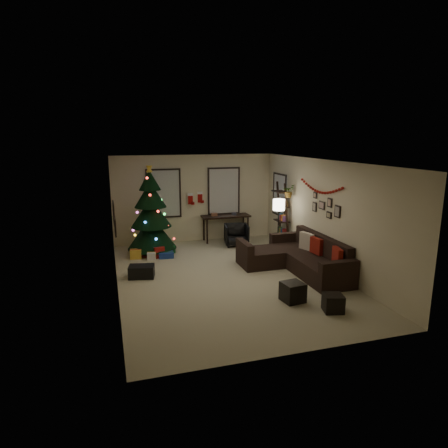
{
  "coord_description": "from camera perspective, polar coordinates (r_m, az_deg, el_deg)",
  "views": [
    {
      "loc": [
        -2.59,
        -8.39,
        3.25
      ],
      "look_at": [
        0.1,
        0.6,
        1.15
      ],
      "focal_mm": 31.58,
      "sensor_mm": 36.0,
      "label": 1
    }
  ],
  "objects": [
    {
      "name": "window_back_left",
      "position": [
        12.1,
        -8.73,
        4.38
      ],
      "size": [
        1.05,
        0.06,
        1.5
      ],
      "color": "#728CB2",
      "rests_on": "wall_back"
    },
    {
      "name": "gallery",
      "position": [
        9.89,
        14.5,
        2.43
      ],
      "size": [
        0.03,
        1.25,
        0.54
      ],
      "color": "black",
      "rests_on": "wall_right"
    },
    {
      "name": "pillow_red_b",
      "position": [
        9.85,
        13.23,
        -3.1
      ],
      "size": [
        0.15,
        0.41,
        0.4
      ],
      "primitive_type": "cube",
      "rotation": [
        0.0,
        0.0,
        0.12
      ],
      "color": "maroon",
      "rests_on": "sofa"
    },
    {
      "name": "ottoman_near",
      "position": [
        8.13,
        9.92,
        -9.67
      ],
      "size": [
        0.46,
        0.46,
        0.39
      ],
      "primitive_type": "cube",
      "rotation": [
        0.0,
        0.0,
        0.13
      ],
      "color": "black",
      "rests_on": "floor"
    },
    {
      "name": "ottoman_far",
      "position": [
        7.86,
        15.52,
        -10.97
      ],
      "size": [
        0.44,
        0.44,
        0.34
      ],
      "primitive_type": "cube",
      "rotation": [
        0.0,
        0.0,
        -0.26
      ],
      "color": "black",
      "rests_on": "floor"
    },
    {
      "name": "window_right_wall",
      "position": [
        12.18,
        8.09,
        4.22
      ],
      "size": [
        0.06,
        0.9,
        1.3
      ],
      "color": "#728CB2",
      "rests_on": "wall_right"
    },
    {
      "name": "desk",
      "position": [
        12.4,
        0.26,
        0.83
      ],
      "size": [
        1.51,
        0.54,
        0.82
      ],
      "color": "black",
      "rests_on": "floor"
    },
    {
      "name": "ceiling",
      "position": [
        8.8,
        0.5,
        9.03
      ],
      "size": [
        7.0,
        7.0,
        0.0
      ],
      "primitive_type": "plane",
      "rotation": [
        3.14,
        0.0,
        0.0
      ],
      "color": "white",
      "rests_on": "floor"
    },
    {
      "name": "wall_right",
      "position": [
        10.0,
        14.31,
        1.26
      ],
      "size": [
        0.0,
        7.0,
        7.0
      ],
      "primitive_type": "plane",
      "rotation": [
        1.57,
        0.0,
        -1.57
      ],
      "color": "beige",
      "rests_on": "floor"
    },
    {
      "name": "art_abstract",
      "position": [
        8.2,
        -15.48,
        -0.33
      ],
      "size": [
        0.04,
        0.45,
        0.35
      ],
      "color": "black",
      "rests_on": "wall_left"
    },
    {
      "name": "garland",
      "position": [
        10.02,
        13.76,
        5.15
      ],
      "size": [
        0.08,
        1.9,
        0.3
      ],
      "primitive_type": null,
      "color": "#A5140C",
      "rests_on": "wall_right"
    },
    {
      "name": "window_back_right",
      "position": [
        12.5,
        -0.04,
        4.79
      ],
      "size": [
        1.05,
        0.06,
        1.5
      ],
      "color": "#728CB2",
      "rests_on": "wall_back"
    },
    {
      "name": "wall_left",
      "position": [
        8.61,
        -15.63,
        -0.62
      ],
      "size": [
        0.0,
        7.0,
        7.0
      ],
      "primitive_type": "plane",
      "rotation": [
        1.57,
        0.0,
        1.57
      ],
      "color": "beige",
      "rests_on": "floor"
    },
    {
      "name": "bookshelf",
      "position": [
        11.69,
        8.43,
        1.1
      ],
      "size": [
        0.3,
        0.57,
        1.95
      ],
      "color": "black",
      "rests_on": "floor"
    },
    {
      "name": "floor_lamp",
      "position": [
        11.04,
        7.93,
        2.26
      ],
      "size": [
        0.33,
        0.33,
        1.55
      ],
      "rotation": [
        0.0,
        0.0,
        -0.03
      ],
      "color": "black",
      "rests_on": "floor"
    },
    {
      "name": "stocking_right",
      "position": [
        12.34,
        -3.46,
        3.93
      ],
      "size": [
        0.2,
        0.05,
        0.36
      ],
      "color": "#990F0C",
      "rests_on": "wall_back"
    },
    {
      "name": "desk_chair",
      "position": [
        11.93,
        1.81,
        -1.57
      ],
      "size": [
        0.75,
        0.72,
        0.66
      ],
      "primitive_type": "imported",
      "rotation": [
        0.0,
        0.0,
        -0.2
      ],
      "color": "black",
      "rests_on": "floor"
    },
    {
      "name": "presents",
      "position": [
        11.02,
        -9.63,
        -4.11
      ],
      "size": [
        1.23,
        0.7,
        0.3
      ],
      "rotation": [
        0.0,
        0.0,
        -0.26
      ],
      "color": "navy",
      "rests_on": "floor"
    },
    {
      "name": "pillow_cream",
      "position": [
        10.23,
        11.99,
        -2.52
      ],
      "size": [
        0.27,
        0.47,
        0.45
      ],
      "primitive_type": "cube",
      "rotation": [
        0.0,
        0.0,
        0.34
      ],
      "color": "beige",
      "rests_on": "sofa"
    },
    {
      "name": "potted_plant",
      "position": [
        11.23,
        9.36,
        5.01
      ],
      "size": [
        0.55,
        0.54,
        0.47
      ],
      "primitive_type": "imported",
      "rotation": [
        0.0,
        0.0,
        0.62
      ],
      "color": "#4C4C4C",
      "rests_on": "bookshelf"
    },
    {
      "name": "art_map",
      "position": [
        9.25,
        -15.68,
        1.53
      ],
      "size": [
        0.04,
        0.6,
        0.5
      ],
      "color": "black",
      "rests_on": "wall_left"
    },
    {
      "name": "christmas_tree",
      "position": [
        11.23,
        -10.51,
        1.14
      ],
      "size": [
        1.38,
        1.38,
        2.56
      ],
      "rotation": [
        0.0,
        0.0,
        0.42
      ],
      "color": "black",
      "rests_on": "floor"
    },
    {
      "name": "stocking_left",
      "position": [
        12.15,
        -4.84,
        3.68
      ],
      "size": [
        0.2,
        0.05,
        0.36
      ],
      "color": "#990F0C",
      "rests_on": "wall_back"
    },
    {
      "name": "wall_front",
      "position": [
        5.85,
        10.71,
        -6.55
      ],
      "size": [
        5.0,
        0.0,
        5.0
      ],
      "primitive_type": "plane",
      "rotation": [
        -1.57,
        0.0,
        0.0
      ],
      "color": "beige",
      "rests_on": "floor"
    },
    {
      "name": "wall_back",
      "position": [
        12.32,
        -4.33,
        3.7
      ],
      "size": [
        5.0,
        0.0,
        5.0
      ],
      "primitive_type": "plane",
      "rotation": [
        1.57,
        0.0,
        0.0
      ],
      "color": "beige",
      "rests_on": "floor"
    },
    {
      "name": "sofa",
      "position": [
        9.95,
        10.65,
        -4.95
      ],
      "size": [
        1.93,
        2.8,
        0.88
      ],
      "color": "black",
      "rests_on": "floor"
    },
    {
      "name": "storage_bin",
      "position": [
        9.5,
        -11.84,
        -6.75
      ],
      "size": [
        0.65,
        0.5,
        0.29
      ],
      "primitive_type": "cube",
      "rotation": [
        0.0,
        0.0,
        -0.2
      ],
      "color": "black",
      "rests_on": "floor"
    },
    {
      "name": "floor",
      "position": [
        9.37,
        0.47,
        -7.69
      ],
      "size": [
        7.0,
        7.0,
        0.0
      ],
      "primitive_type": "plane",
      "color": "#B6AC8A",
      "rests_on": "ground"
    },
    {
      "name": "pillow_red_a",
      "position": [
        9.1,
        16.07,
        -4.56
      ],
      "size": [
        0.19,
        0.41,
        0.4
      ],
      "primitive_type": "cube",
      "rotation": [
        0.0,
        0.0,
        -0.21
      ],
      "color": "maroon",
      "rests_on": "sofa"
    }
  ]
}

